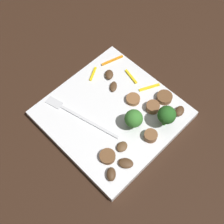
% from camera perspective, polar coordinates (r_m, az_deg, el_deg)
% --- Properties ---
extents(ground_plane, '(1.40, 1.40, 0.00)m').
position_cam_1_polar(ground_plane, '(0.65, 0.00, -0.77)').
color(ground_plane, black).
extents(plate, '(0.26, 0.26, 0.02)m').
position_cam_1_polar(plate, '(0.64, 0.00, -0.39)').
color(plate, white).
rests_on(plate, ground_plane).
extents(fork, '(0.18, 0.05, 0.00)m').
position_cam_1_polar(fork, '(0.64, -6.85, -0.53)').
color(fork, silver).
rests_on(fork, plate).
extents(broccoli_floret_0, '(0.04, 0.04, 0.05)m').
position_cam_1_polar(broccoli_floret_0, '(0.60, 4.18, -1.29)').
color(broccoli_floret_0, '#408630').
rests_on(broccoli_floret_0, plate).
extents(broccoli_floret_1, '(0.04, 0.04, 0.06)m').
position_cam_1_polar(broccoli_floret_1, '(0.60, 10.43, -0.59)').
color(broccoli_floret_1, '#296420').
rests_on(broccoli_floret_1, plate).
extents(sausage_slice_0, '(0.04, 0.04, 0.01)m').
position_cam_1_polar(sausage_slice_0, '(0.59, -0.88, -8.51)').
color(sausage_slice_0, brown).
rests_on(sausage_slice_0, plate).
extents(sausage_slice_1, '(0.04, 0.04, 0.01)m').
position_cam_1_polar(sausage_slice_1, '(0.66, 10.01, 2.77)').
color(sausage_slice_1, brown).
rests_on(sausage_slice_1, plate).
extents(sausage_slice_2, '(0.04, 0.04, 0.01)m').
position_cam_1_polar(sausage_slice_2, '(0.61, 7.41, -4.54)').
color(sausage_slice_2, brown).
rests_on(sausage_slice_2, plate).
extents(sausage_slice_3, '(0.04, 0.04, 0.02)m').
position_cam_1_polar(sausage_slice_3, '(0.64, 7.81, 0.96)').
color(sausage_slice_3, brown).
rests_on(sausage_slice_3, plate).
extents(sausage_slice_4, '(0.03, 0.03, 0.01)m').
position_cam_1_polar(sausage_slice_4, '(0.65, 4.05, 2.44)').
color(sausage_slice_4, brown).
rests_on(sausage_slice_4, plate).
extents(mushroom_0, '(0.03, 0.03, 0.01)m').
position_cam_1_polar(mushroom_0, '(0.65, 12.81, 0.18)').
color(mushroom_0, '#4C331E').
rests_on(mushroom_0, plate).
extents(mushroom_1, '(0.02, 0.03, 0.01)m').
position_cam_1_polar(mushroom_1, '(0.60, 1.92, -6.66)').
color(mushroom_1, brown).
rests_on(mushroom_1, plate).
extents(mushroom_2, '(0.03, 0.03, 0.01)m').
position_cam_1_polar(mushroom_2, '(0.68, -0.55, 7.19)').
color(mushroom_2, '#4C331E').
rests_on(mushroom_2, plate).
extents(mushroom_3, '(0.03, 0.03, 0.01)m').
position_cam_1_polar(mushroom_3, '(0.67, 0.27, 4.90)').
color(mushroom_3, '#4C331E').
rests_on(mushroom_3, plate).
extents(mushroom_4, '(0.04, 0.03, 0.01)m').
position_cam_1_polar(mushroom_4, '(0.58, 2.65, -9.76)').
color(mushroom_4, '#4C331E').
rests_on(mushroom_4, plate).
extents(mushroom_5, '(0.03, 0.03, 0.01)m').
position_cam_1_polar(mushroom_5, '(0.57, -0.16, -11.83)').
color(mushroom_5, '#4C331E').
rests_on(mushroom_5, plate).
extents(pepper_strip_0, '(0.03, 0.05, 0.00)m').
position_cam_1_polar(pepper_strip_0, '(0.67, 7.19, 4.70)').
color(pepper_strip_0, yellow).
rests_on(pepper_strip_0, plate).
extents(pepper_strip_1, '(0.04, 0.01, 0.00)m').
position_cam_1_polar(pepper_strip_1, '(0.69, 3.67, 6.80)').
color(pepper_strip_1, yellow).
rests_on(pepper_strip_1, plate).
extents(pepper_strip_2, '(0.02, 0.04, 0.00)m').
position_cam_1_polar(pepper_strip_2, '(0.69, -3.64, 7.29)').
color(pepper_strip_2, yellow).
rests_on(pepper_strip_2, plate).
extents(pepper_strip_3, '(0.02, 0.06, 0.00)m').
position_cam_1_polar(pepper_strip_3, '(0.71, 0.06, 9.85)').
color(pepper_strip_3, orange).
rests_on(pepper_strip_3, plate).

